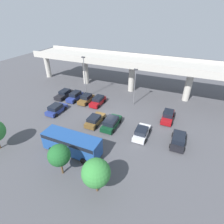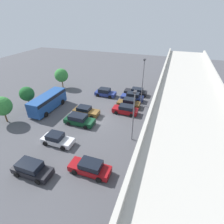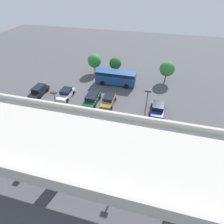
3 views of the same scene
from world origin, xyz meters
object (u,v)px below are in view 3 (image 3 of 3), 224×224
Objects in this scene: parked_car_9 at (154,134)px; lamp_post_mid_lot at (144,117)px; parked_car_5 at (92,99)px; parked_car_7 at (31,112)px; parked_car_3 at (115,128)px; parked_car_8 at (39,91)px; parked_car_1 at (157,109)px; parked_car_2 at (134,130)px; tree_front_right at (94,61)px; tree_front_left at (167,69)px; lamp_post_near_aisle at (58,112)px; parked_car_6 at (66,94)px; tree_front_centre at (115,63)px; parked_car_0 at (176,139)px; shuttle_bus at (116,77)px; parked_car_4 at (108,101)px.

lamp_post_mid_lot is at bearing 142.43° from parked_car_9.
parked_car_7 is at bearing -54.56° from parked_car_5.
parked_car_3 is 17.68m from parked_car_8.
parked_car_3 is (5.77, 6.15, -0.01)m from parked_car_1.
parked_car_2 is at bearing 89.29° from parked_car_9.
tree_front_right reaches higher than parked_car_9.
parked_car_5 is 1.02× the size of parked_car_7.
parked_car_2 is 17.95m from tree_front_left.
parked_car_7 is 1.06× the size of parked_car_9.
parked_car_3 is 0.60× the size of lamp_post_near_aisle.
tree_front_centre is (-6.91, -10.77, 2.26)m from parked_car_6.
lamp_post_near_aisle is 1.69× the size of tree_front_right.
tree_front_centre is (12.73, -17.46, 2.28)m from parked_car_0.
tree_front_left is at bearing 19.44° from shuttle_bus.
parked_car_2 reaches higher than parked_car_3.
parked_car_7 is 18.80m from lamp_post_mid_lot.
parked_car_3 is 0.98× the size of parked_car_4.
parked_car_7 is (11.38, 6.29, 0.03)m from parked_car_4.
parked_car_8 reaches higher than parked_car_5.
parked_car_5 is (8.50, -6.08, 0.02)m from parked_car_2.
parked_car_9 reaches higher than parked_car_6.
parked_car_9 is 20.05m from tree_front_centre.
parked_car_9 is at bearing 88.37° from parked_car_0.
lamp_post_near_aisle is at bearing 46.83° from parked_car_8.
parked_car_3 is 14.17m from parked_car_7.
shuttle_bus is at bearing -102.00° from lamp_post_near_aisle.
parked_car_0 is at bearing 126.10° from tree_front_centre.
parked_car_7 is 6.52m from parked_car_8.
parked_car_3 is at bearing -157.26° from lamp_post_near_aisle.
parked_car_9 is 23.22m from tree_front_right.
tree_front_left reaches higher than tree_front_right.
shuttle_bus is at bearing 105.00° from tree_front_centre.
tree_front_left reaches higher than parked_car_3.
shuttle_bus is 17.35m from lamp_post_near_aisle.
tree_front_left reaches higher than parked_car_1.
parked_car_2 is 0.94× the size of tree_front_left.
parked_car_3 reaches higher than parked_car_4.
parked_car_0 is 1.09× the size of parked_car_1.
parked_car_1 is 1.02× the size of parked_car_2.
shuttle_bus reaches higher than parked_car_9.
parked_car_3 is 0.50× the size of lamp_post_mid_lot.
lamp_post_near_aisle is at bearing -23.34° from parked_car_4.
lamp_post_mid_lot is (1.80, 8.13, 4.40)m from parked_car_1.
shuttle_bus is 7.25m from tree_front_right.
parked_car_9 is (-2.80, 0.03, 0.04)m from parked_car_2.
parked_car_5 is 12.39m from tree_front_right.
tree_front_right is at bearing 39.58° from parked_car_9.
parked_car_1 is 11.93m from shuttle_bus.
parked_car_5 is 1.07× the size of tree_front_left.
parked_car_7 is at bearing -22.51° from lamp_post_near_aisle.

